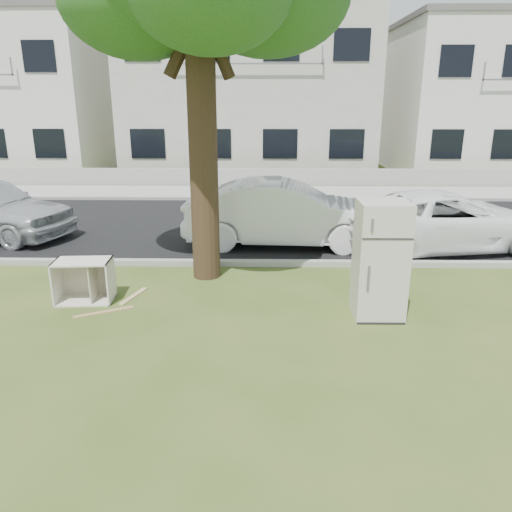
{
  "coord_description": "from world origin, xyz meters",
  "views": [
    {
      "loc": [
        0.75,
        -7.62,
        3.41
      ],
      "look_at": [
        0.61,
        0.6,
        0.8
      ],
      "focal_mm": 35.0,
      "sensor_mm": 36.0,
      "label": 1
    }
  ],
  "objects_px": {
    "car_center": "(285,214)",
    "car_right": "(445,220)",
    "fridge": "(380,260)",
    "cabinet": "(84,281)"
  },
  "relations": [
    {
      "from": "fridge",
      "to": "cabinet",
      "type": "bearing_deg",
      "value": 173.65
    },
    {
      "from": "fridge",
      "to": "cabinet",
      "type": "distance_m",
      "value": 5.05
    },
    {
      "from": "cabinet",
      "to": "car_right",
      "type": "relative_size",
      "value": 0.19
    },
    {
      "from": "fridge",
      "to": "car_right",
      "type": "height_order",
      "value": "fridge"
    },
    {
      "from": "car_center",
      "to": "car_right",
      "type": "bearing_deg",
      "value": -90.31
    },
    {
      "from": "cabinet",
      "to": "fridge",
      "type": "bearing_deg",
      "value": -9.73
    },
    {
      "from": "fridge",
      "to": "car_center",
      "type": "height_order",
      "value": "fridge"
    },
    {
      "from": "fridge",
      "to": "cabinet",
      "type": "height_order",
      "value": "fridge"
    },
    {
      "from": "cabinet",
      "to": "car_center",
      "type": "distance_m",
      "value": 5.1
    },
    {
      "from": "car_center",
      "to": "fridge",
      "type": "bearing_deg",
      "value": -158.62
    }
  ]
}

